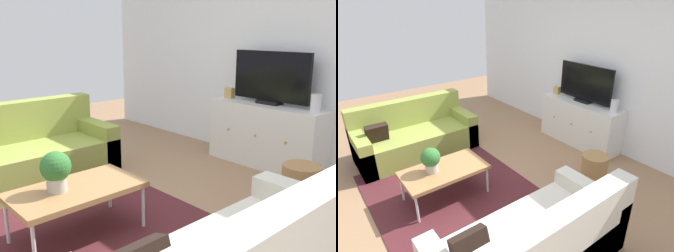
# 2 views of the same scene
# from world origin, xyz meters

# --- Properties ---
(ground_plane) EXTENTS (10.00, 10.00, 0.00)m
(ground_plane) POSITION_xyz_m (0.00, 0.00, 0.00)
(ground_plane) COLOR #997251
(wall_back) EXTENTS (6.40, 0.12, 2.70)m
(wall_back) POSITION_xyz_m (0.00, 2.55, 1.35)
(wall_back) COLOR white
(wall_back) RESTS_ON ground_plane
(area_rug) EXTENTS (2.50, 1.90, 0.01)m
(area_rug) POSITION_xyz_m (0.00, -0.15, 0.01)
(area_rug) COLOR #4C1E23
(area_rug) RESTS_ON ground_plane
(couch_left_side) EXTENTS (0.82, 1.80, 0.84)m
(couch_left_side) POSITION_xyz_m (-1.44, -0.10, 0.28)
(couch_left_side) COLOR olive
(couch_left_side) RESTS_ON ground_plane
(couch_right_side) EXTENTS (0.82, 1.80, 0.84)m
(couch_right_side) POSITION_xyz_m (1.44, -0.10, 0.28)
(couch_right_side) COLOR beige
(couch_right_side) RESTS_ON ground_plane
(coffee_table) EXTENTS (0.57, 1.00, 0.41)m
(coffee_table) POSITION_xyz_m (-0.07, -0.24, 0.38)
(coffee_table) COLOR #A37547
(coffee_table) RESTS_ON ground_plane
(potted_plant) EXTENTS (0.23, 0.23, 0.31)m
(potted_plant) POSITION_xyz_m (-0.10, -0.38, 0.58)
(potted_plant) COLOR #B7B2A8
(potted_plant) RESTS_ON coffee_table
(tv_console) EXTENTS (1.40, 0.47, 0.75)m
(tv_console) POSITION_xyz_m (-0.03, 2.27, 0.37)
(tv_console) COLOR silver
(tv_console) RESTS_ON ground_plane
(flat_screen_tv) EXTENTS (0.98, 0.16, 0.61)m
(flat_screen_tv) POSITION_xyz_m (-0.03, 2.29, 1.05)
(flat_screen_tv) COLOR black
(flat_screen_tv) RESTS_ON tv_console
(glass_vase) EXTENTS (0.11, 0.11, 0.19)m
(glass_vase) POSITION_xyz_m (0.55, 2.27, 0.84)
(glass_vase) COLOR silver
(glass_vase) RESTS_ON tv_console
(mantel_clock) EXTENTS (0.11, 0.07, 0.13)m
(mantel_clock) POSITION_xyz_m (-0.61, 2.27, 0.81)
(mantel_clock) COLOR tan
(mantel_clock) RESTS_ON tv_console
(wicker_basket) EXTENTS (0.34, 0.34, 0.43)m
(wicker_basket) POSITION_xyz_m (0.87, 1.47, 0.21)
(wicker_basket) COLOR #9E7547
(wicker_basket) RESTS_ON ground_plane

